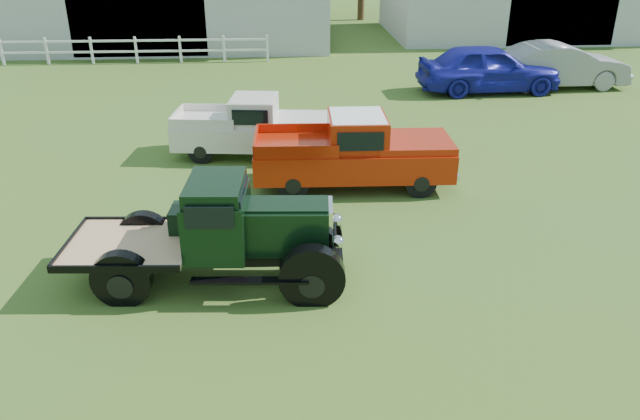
{
  "coord_description": "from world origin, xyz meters",
  "views": [
    {
      "loc": [
        -0.5,
        -9.42,
        6.02
      ],
      "look_at": [
        0.2,
        1.2,
        1.05
      ],
      "focal_mm": 35.0,
      "sensor_mm": 36.0,
      "label": 1
    }
  ],
  "objects_px": {
    "misc_car_grey": "(560,65)",
    "white_pickup": "(252,127)",
    "vintage_flatbed": "(213,232)",
    "red_pickup": "(353,151)",
    "misc_car_blue": "(489,68)"
  },
  "relations": [
    {
      "from": "red_pickup",
      "to": "misc_car_grey",
      "type": "relative_size",
      "value": 0.96
    },
    {
      "from": "vintage_flatbed",
      "to": "misc_car_blue",
      "type": "relative_size",
      "value": 0.93
    },
    {
      "from": "vintage_flatbed",
      "to": "misc_car_blue",
      "type": "xyz_separation_m",
      "value": [
        9.21,
        13.25,
        -0.08
      ]
    },
    {
      "from": "misc_car_blue",
      "to": "red_pickup",
      "type": "bearing_deg",
      "value": 142.77
    },
    {
      "from": "vintage_flatbed",
      "to": "red_pickup",
      "type": "distance_m",
      "value": 5.25
    },
    {
      "from": "red_pickup",
      "to": "misc_car_grey",
      "type": "bearing_deg",
      "value": 47.17
    },
    {
      "from": "misc_car_blue",
      "to": "misc_car_grey",
      "type": "distance_m",
      "value": 3.04
    },
    {
      "from": "misc_car_grey",
      "to": "white_pickup",
      "type": "bearing_deg",
      "value": 120.08
    },
    {
      "from": "red_pickup",
      "to": "white_pickup",
      "type": "xyz_separation_m",
      "value": [
        -2.54,
        2.37,
        -0.1
      ]
    },
    {
      "from": "misc_car_blue",
      "to": "vintage_flatbed",
      "type": "bearing_deg",
      "value": 142.8
    },
    {
      "from": "white_pickup",
      "to": "misc_car_blue",
      "type": "bearing_deg",
      "value": 43.3
    },
    {
      "from": "red_pickup",
      "to": "white_pickup",
      "type": "relative_size",
      "value": 1.13
    },
    {
      "from": "misc_car_grey",
      "to": "vintage_flatbed",
      "type": "bearing_deg",
      "value": 137.47
    },
    {
      "from": "white_pickup",
      "to": "misc_car_grey",
      "type": "xyz_separation_m",
      "value": [
        11.75,
        7.08,
        0.04
      ]
    },
    {
      "from": "red_pickup",
      "to": "misc_car_blue",
      "type": "xyz_separation_m",
      "value": [
        6.21,
        8.93,
        -0.0
      ]
    }
  ]
}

